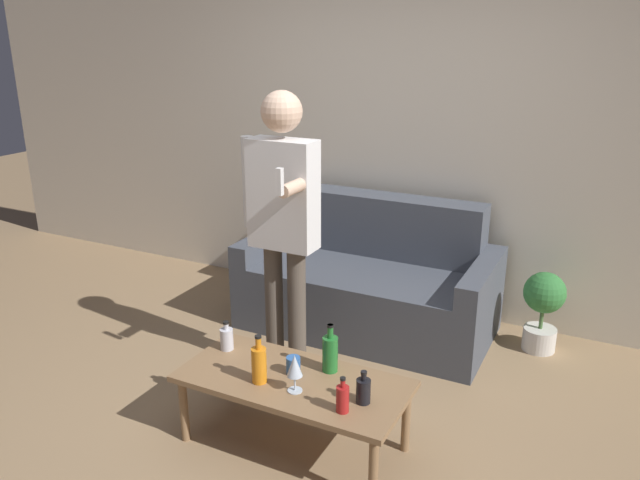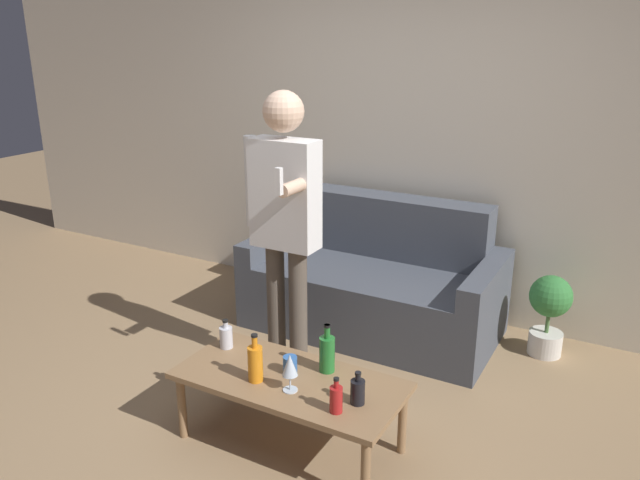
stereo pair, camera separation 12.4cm
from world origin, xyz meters
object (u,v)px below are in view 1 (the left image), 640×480
Objects in this scene: person_standing_front at (283,213)px; bottle_orange at (363,390)px; couch at (370,283)px; coffee_table at (293,386)px.

bottle_orange is at bearing -38.82° from person_standing_front.
bottle_orange is at bearing -68.87° from couch.
bottle_orange reaches higher than coffee_table.
bottle_orange is 1.15m from person_standing_front.
coffee_table is 0.98m from person_standing_front.
coffee_table is (0.18, -1.45, 0.02)m from couch.
couch is 1.13m from person_standing_front.
coffee_table is 7.05× the size of bottle_orange.
couch is at bearing 111.13° from bottle_orange.
bottle_orange is (0.57, -1.49, 0.13)m from couch.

